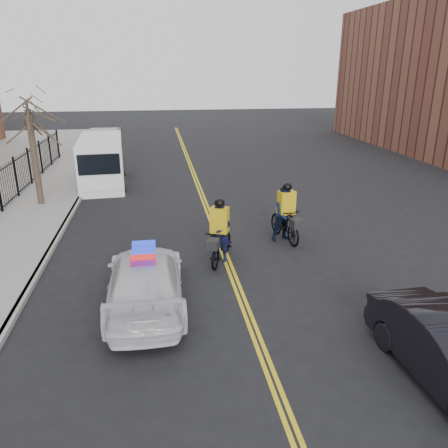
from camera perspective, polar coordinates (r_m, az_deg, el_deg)
name	(u,v)px	position (r m, az deg, el deg)	size (l,w,h in m)	color
ground	(242,299)	(12.35, 2.36, -9.82)	(120.00, 120.00, 0.00)	black
center_line_left	(206,212)	(19.62, -2.30, 1.61)	(0.10, 60.00, 0.01)	yellow
center_line_right	(210,212)	(19.63, -1.84, 1.63)	(0.10, 60.00, 0.01)	yellow
sidewalk	(33,218)	(20.22, -23.69, 0.68)	(3.00, 60.00, 0.15)	gray
curb	(70,217)	(19.87, -19.52, 0.91)	(0.20, 60.00, 0.15)	gray
street_tree	(31,130)	(21.41, -23.94, 11.20)	(3.20, 3.20, 4.80)	#352A1F
police_cruiser	(145,280)	(11.96, -10.23, -7.22)	(2.04, 4.99, 1.61)	silver
cargo_van	(102,162)	(24.94, -15.66, 7.75)	(2.68, 6.22, 2.54)	white
cyclist_near	(220,240)	(14.37, -0.59, -2.06)	(1.59, 2.34, 2.17)	black
cyclist_far	(286,218)	(16.24, 8.07, 0.78)	(1.13, 2.28, 2.22)	black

